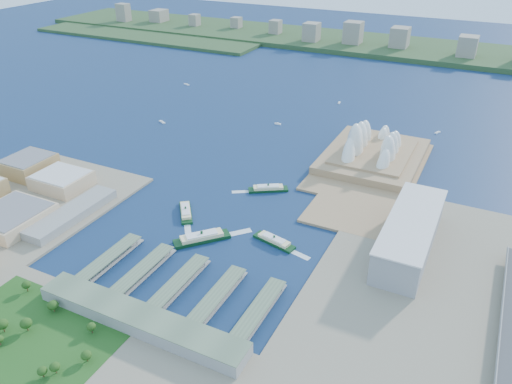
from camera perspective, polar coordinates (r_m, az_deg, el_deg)
The scene contains 19 objects.
ground at distance 542.57m, azimuth -5.45°, elevation -5.74°, with size 3000.00×3000.00×0.00m, color #0F2049.
east_land at distance 446.42m, azimuth 19.28°, elevation -16.47°, with size 240.00×500.00×3.00m, color gray.
peninsula at distance 717.53m, azimuth 12.97°, elevation 2.94°, with size 135.00×220.00×3.00m, color #9D7B55.
far_shore at distance 1408.73m, azimuth 16.49°, elevation 15.52°, with size 2200.00×260.00×12.00m, color #2D4926.
opera_house at distance 723.54m, azimuth 13.45°, elevation 5.77°, with size 134.00×180.00×58.00m, color white, non-canonical shape.
toaster_building at distance 539.92m, azimuth 17.18°, elevation -4.65°, with size 45.00×155.00×35.00m, color gray.
ferry_wharves at distance 484.16m, azimuth -8.71°, elevation -10.21°, with size 184.00×90.00×9.30m, color #56694F, non-canonical shape.
terminal_building at distance 446.12m, azimuth -13.08°, elevation -14.05°, with size 200.00×28.00×12.00m, color gray.
park at distance 463.07m, azimuth -24.99°, elevation -14.29°, with size 150.00×110.00×16.00m, color #194714, non-canonical shape.
far_skyline at distance 1382.61m, azimuth 16.51°, elevation 16.71°, with size 1900.00×140.00×55.00m, color gray, non-canonical shape.
ferry_a at distance 592.83m, azimuth -8.05°, elevation -2.08°, with size 12.72×49.96×9.45m, color #0D3516, non-canonical shape.
ferry_b at distance 636.51m, azimuth 1.41°, elevation 0.55°, with size 12.84×50.46×9.54m, color #0D3516, non-canonical shape.
ferry_c at distance 543.00m, azimuth -6.22°, elevation -5.01°, with size 15.65×61.47×11.62m, color #0D3516, non-canonical shape.
ferry_d at distance 536.87m, azimuth 2.08°, elevation -5.42°, with size 12.59×49.45×9.35m, color #0D3516, non-canonical shape.
boat_a at distance 870.27m, azimuth -10.67°, elevation 7.89°, with size 3.84×15.37×2.96m, color white, non-canonical shape.
boat_b at distance 848.53m, azimuth 2.50°, elevation 7.82°, with size 3.72×10.62×2.87m, color white, non-canonical shape.
boat_c at distance 863.83m, azimuth 20.05°, elevation 6.43°, with size 3.57×12.25×2.76m, color white, non-canonical shape.
boat_d at distance 1070.37m, azimuth -7.93°, elevation 12.11°, with size 3.31×15.14×2.55m, color white, non-canonical shape.
boat_e at distance 962.57m, azimuth 9.48°, elevation 10.05°, with size 3.49×10.96×2.69m, color white, non-canonical shape.
Camera 1 is at (243.43, -374.19, 308.39)m, focal length 35.00 mm.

